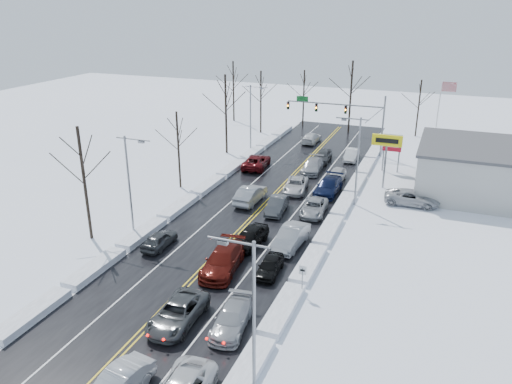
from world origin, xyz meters
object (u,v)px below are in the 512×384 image
at_px(oncoming_car_0, 251,202).
at_px(flagpole, 439,113).
at_px(tires_plus_sign, 387,144).
at_px(traffic_signal_mast, 345,113).

bearing_deg(oncoming_car_0, flagpole, -124.94).
height_order(tires_plus_sign, flagpole, flagpole).
relative_size(traffic_signal_mast, flagpole, 1.33).
xyz_separation_m(flagpole, oncoming_car_0, (-16.78, -23.26, -5.93)).
distance_m(flagpole, oncoming_car_0, 29.28).
bearing_deg(traffic_signal_mast, oncoming_car_0, -103.37).
height_order(traffic_signal_mast, oncoming_car_0, traffic_signal_mast).
bearing_deg(traffic_signal_mast, tires_plus_sign, -59.54).
distance_m(traffic_signal_mast, tires_plus_sign, 13.92).
height_order(traffic_signal_mast, tires_plus_sign, traffic_signal_mast).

